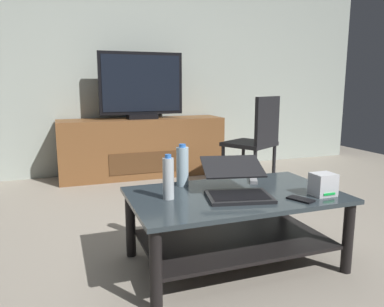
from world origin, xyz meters
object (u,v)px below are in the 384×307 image
media_cabinet (143,147)px  water_bottle_far (168,178)px  coffee_table (234,215)px  cell_phone (301,199)px  dining_chair (257,138)px  television (141,87)px  tv_remote (253,180)px  water_bottle_near (182,166)px  router_box (323,184)px  laptop (236,184)px

media_cabinet → water_bottle_far: water_bottle_far is taller
coffee_table → cell_phone: size_ratio=8.56×
dining_chair → water_bottle_far: size_ratio=3.79×
television → coffee_table: bearing=-89.4°
tv_remote → water_bottle_far: bearing=-138.5°
dining_chair → water_bottle_far: bearing=-133.8°
coffee_table → water_bottle_far: water_bottle_far is taller
cell_phone → media_cabinet: bearing=73.8°
television → dining_chair: bearing=-42.4°
water_bottle_near → dining_chair: bearing=44.5°
water_bottle_far → tv_remote: 0.65m
dining_chair → tv_remote: dining_chair is taller
router_box → water_bottle_near: bearing=145.2°
laptop → water_bottle_far: size_ratio=1.98×
media_cabinet → dining_chair: dining_chair is taller
dining_chair → tv_remote: bearing=-120.4°
television → router_box: bearing=-79.4°
coffee_table → dining_chair: (0.95, 1.42, 0.22)m
television → water_bottle_far: television is taller
coffee_table → router_box: 0.53m
water_bottle_far → cell_phone: (0.66, -0.27, -0.11)m
media_cabinet → laptop: bearing=-89.6°
media_cabinet → television: television is taller
water_bottle_far → cell_phone: 0.72m
laptop → water_bottle_near: bearing=127.0°
dining_chair → television: bearing=137.6°
tv_remote → cell_phone: bearing=-58.7°
media_cabinet → water_bottle_far: 2.34m
media_cabinet → laptop: 2.37m
laptop → tv_remote: bearing=43.7°
dining_chair → water_bottle_near: (-1.18, -1.16, 0.03)m
water_bottle_near → laptop: bearing=-53.0°
coffee_table → television: bearing=90.6°
media_cabinet → router_box: media_cabinet is taller
water_bottle_far → router_box: bearing=-15.5°
cell_phone → dining_chair: bearing=45.1°
water_bottle_near → coffee_table: bearing=-49.3°
router_box → cell_phone: bearing=-167.8°
media_cabinet → router_box: bearing=-79.4°
coffee_table → media_cabinet: (-0.03, 2.33, 0.03)m
dining_chair → cell_phone: (-0.67, -1.66, -0.08)m
television → water_bottle_far: bearing=-99.0°
coffee_table → cell_phone: (0.27, -0.24, 0.14)m
dining_chair → cell_phone: 1.80m
water_bottle_near → tv_remote: 0.48m
water_bottle_near → media_cabinet: bearing=84.4°
dining_chair → router_box: (-0.50, -1.63, -0.03)m
media_cabinet → cell_phone: (0.30, -2.57, 0.10)m
coffee_table → water_bottle_near: water_bottle_near is taller
television → laptop: (0.02, -2.34, -0.53)m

